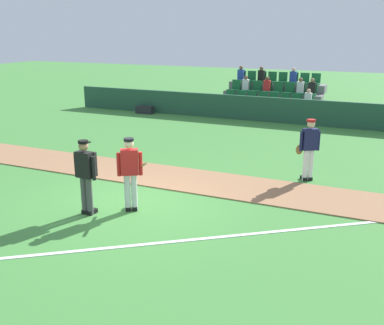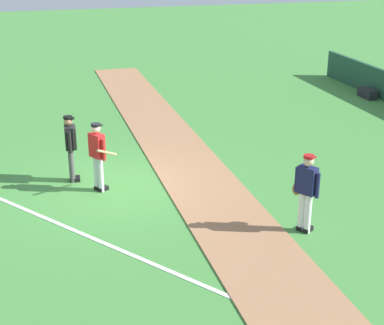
{
  "view_description": "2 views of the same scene",
  "coord_description": "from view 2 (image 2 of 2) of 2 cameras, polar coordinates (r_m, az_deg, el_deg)",
  "views": [
    {
      "loc": [
        5.55,
        -8.79,
        4.12
      ],
      "look_at": [
        1.13,
        1.08,
        0.93
      ],
      "focal_mm": 42.29,
      "sensor_mm": 36.0,
      "label": 1
    },
    {
      "loc": [
        13.65,
        -1.7,
        5.93
      ],
      "look_at": [
        1.55,
        1.73,
        1.05
      ],
      "focal_mm": 54.29,
      "sensor_mm": 36.0,
      "label": 2
    }
  ],
  "objects": [
    {
      "name": "batter_red_jersey",
      "position": [
        14.43,
        -9.24,
        0.8
      ],
      "size": [
        0.74,
        0.7,
        1.76
      ],
      "color": "silver",
      "rests_on": "ground"
    },
    {
      "name": "umpire_home_plate",
      "position": [
        15.13,
        -11.82,
        1.72
      ],
      "size": [
        0.59,
        0.32,
        1.76
      ],
      "color": "#4C4C4C",
      "rests_on": "ground"
    },
    {
      "name": "foul_line_chalk",
      "position": [
        12.24,
        -8.31,
        -7.98
      ],
      "size": [
        9.71,
        7.21,
        0.01
      ],
      "primitive_type": "cube",
      "rotation": [
        0.0,
        0.0,
        0.64
      ],
      "color": "white",
      "rests_on": "ground"
    },
    {
      "name": "equipment_bag",
      "position": [
        24.14,
        16.84,
        6.52
      ],
      "size": [
        0.9,
        0.36,
        0.36
      ],
      "primitive_type": "cube",
      "color": "#232328",
      "rests_on": "ground"
    },
    {
      "name": "ground_plane",
      "position": [
        14.98,
        -8.03,
        -2.34
      ],
      "size": [
        80.0,
        80.0,
        0.0
      ],
      "primitive_type": "plane",
      "color": "#42843A"
    },
    {
      "name": "runner_navy_jersey",
      "position": [
        12.47,
        11.13,
        -2.7
      ],
      "size": [
        0.63,
        0.44,
        1.76
      ],
      "color": "white",
      "rests_on": "ground"
    },
    {
      "name": "infield_dirt_path",
      "position": [
        15.4,
        0.46,
        -1.38
      ],
      "size": [
        28.0,
        1.96,
        0.03
      ],
      "primitive_type": "cube",
      "color": "#9E704C",
      "rests_on": "ground"
    }
  ]
}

